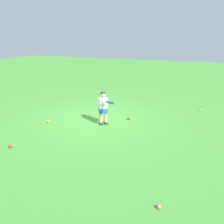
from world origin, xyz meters
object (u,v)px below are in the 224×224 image
child_batter (104,105)px  play_ball_center_lawn (129,119)px  play_ball_near_batter (10,146)px  play_ball_midfield (159,207)px  play_ball_far_left (201,110)px  play_ball_behind_batter (48,121)px

child_batter → play_ball_center_lawn: bearing=137.8°
play_ball_near_batter → child_batter: bearing=146.0°
play_ball_midfield → play_ball_far_left: bearing=174.5°
play_ball_midfield → play_ball_behind_batter: (-2.49, -4.12, 0.01)m
play_ball_center_lawn → play_ball_near_batter: 3.75m
play_ball_near_batter → play_ball_midfield: bearing=80.0°
play_ball_near_batter → play_ball_behind_batter: play_ball_behind_batter is taller
play_ball_center_lawn → play_ball_midfield: 4.11m
play_ball_center_lawn → play_ball_near_batter: size_ratio=1.00×
play_ball_far_left → child_batter: bearing=-48.1°
play_ball_center_lawn → play_ball_midfield: bearing=24.9°
play_ball_midfield → play_ball_behind_batter: bearing=-121.2°
play_ball_near_batter → play_ball_behind_batter: 1.81m
child_batter → play_ball_center_lawn: child_batter is taller
play_ball_center_lawn → play_ball_behind_batter: size_ratio=0.96×
play_ball_near_batter → play_ball_midfield: 4.00m
play_ball_far_left → play_ball_behind_batter: 5.63m
child_batter → play_ball_far_left: child_batter is taller
play_ball_behind_batter → child_batter: bearing=107.2°
child_batter → play_ball_center_lawn: (-0.69, 0.62, -0.61)m
play_ball_midfield → play_ball_near_batter: bearing=-100.0°
play_ball_near_batter → play_ball_far_left: (-4.95, 4.49, -0.01)m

